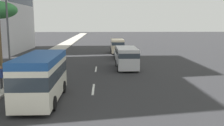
% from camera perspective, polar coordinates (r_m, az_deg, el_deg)
% --- Properties ---
extents(ground_plane, '(198.00, 198.00, 0.00)m').
position_cam_1_polar(ground_plane, '(35.99, -3.22, 1.02)').
color(ground_plane, '#2D2D30').
extents(sidewalk_right, '(162.00, 2.99, 0.15)m').
position_cam_1_polar(sidewalk_right, '(36.88, -14.87, 1.04)').
color(sidewalk_right, '#B2ADA3').
rests_on(sidewalk_right, ground_plane).
extents(lane_stripe_mid, '(3.20, 0.16, 0.01)m').
position_cam_1_polar(lane_stripe_mid, '(19.55, -4.12, -5.72)').
color(lane_stripe_mid, silver).
rests_on(lane_stripe_mid, ground_plane).
extents(lane_stripe_far, '(3.20, 0.16, 0.01)m').
position_cam_1_polar(lane_stripe_far, '(27.78, -3.53, -1.33)').
color(lane_stripe_far, silver).
rests_on(lane_stripe_far, ground_plane).
extents(car_lead, '(4.64, 1.90, 1.57)m').
position_cam_1_polar(car_lead, '(35.77, 2.02, 2.18)').
color(car_lead, silver).
rests_on(car_lead, ground_plane).
extents(van_second, '(5.36, 2.22, 2.27)m').
position_cam_1_polar(van_second, '(27.87, 3.24, 1.41)').
color(van_second, silver).
rests_on(van_second, ground_plane).
extents(van_third, '(4.78, 2.08, 2.25)m').
position_cam_1_polar(van_third, '(41.99, 1.16, 3.94)').
color(van_third, beige).
rests_on(van_third, ground_plane).
extents(minibus_fourth, '(6.54, 2.37, 2.93)m').
position_cam_1_polar(minibus_fourth, '(16.92, -15.19, -2.74)').
color(minibus_fourth, silver).
rests_on(minibus_fourth, ground_plane).
extents(pedestrian_mid_block, '(0.32, 0.38, 1.63)m').
position_cam_1_polar(pedestrian_mid_block, '(20.62, -23.11, -2.70)').
color(pedestrian_mid_block, '#333338').
rests_on(pedestrian_mid_block, sidewalk_right).
extents(street_lamp, '(0.24, 0.97, 7.41)m').
position_cam_1_polar(street_lamp, '(21.05, -21.60, 7.57)').
color(street_lamp, '#4C4C51').
rests_on(street_lamp, sidewalk_right).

